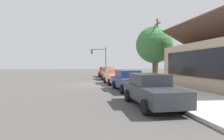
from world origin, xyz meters
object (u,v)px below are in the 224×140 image
at_px(car_charcoal, 151,90).
at_px(traffic_light_main, 100,56).
at_px(car_coral, 115,76).
at_px(fire_hydrant_red, 147,85).
at_px(car_olive, 108,73).
at_px(car_cherry, 105,72).
at_px(utility_pole_wooden, 157,49).
at_px(car_navy, 129,80).
at_px(shade_tree, 154,45).

distance_m(car_charcoal, traffic_light_main, 27.08).
bearing_deg(car_coral, fire_hydrant_red, 13.32).
xyz_separation_m(car_olive, car_coral, (6.02, -0.13, 0.00)).
relative_size(car_coral, car_charcoal, 0.97).
bearing_deg(car_cherry, car_olive, 1.39).
bearing_deg(car_olive, car_coral, 1.73).
xyz_separation_m(car_olive, fire_hydrant_red, (11.59, 1.46, -0.32)).
bearing_deg(traffic_light_main, utility_pole_wooden, 22.31).
bearing_deg(car_olive, car_charcoal, 2.69).
bearing_deg(car_coral, utility_pole_wooden, 110.61).
relative_size(car_coral, utility_pole_wooden, 0.61).
bearing_deg(car_coral, car_navy, 0.46).
height_order(car_cherry, fire_hydrant_red, car_cherry).
relative_size(car_olive, utility_pole_wooden, 0.59).
bearing_deg(car_coral, traffic_light_main, 177.62).
relative_size(car_charcoal, utility_pole_wooden, 0.63).
height_order(car_coral, utility_pole_wooden, utility_pole_wooden).
relative_size(car_olive, car_coral, 0.96).
distance_m(car_olive, car_navy, 11.08).
bearing_deg(car_navy, shade_tree, 145.75).
height_order(car_cherry, utility_pole_wooden, utility_pole_wooden).
distance_m(car_cherry, car_navy, 16.49).
bearing_deg(car_cherry, car_navy, 2.62).
xyz_separation_m(car_olive, car_navy, (11.08, 0.14, 0.00)).
height_order(car_cherry, traffic_light_main, traffic_light_main).
distance_m(car_coral, shade_tree, 7.59).
bearing_deg(car_navy, fire_hydrant_red, 66.54).
xyz_separation_m(car_cherry, car_charcoal, (22.19, -0.19, -0.00)).
distance_m(car_olive, car_coral, 6.03).
bearing_deg(fire_hydrant_red, car_navy, -111.38).
distance_m(car_coral, utility_pole_wooden, 6.84).
bearing_deg(car_cherry, utility_pole_wooden, 33.15).
height_order(car_navy, traffic_light_main, traffic_light_main).
xyz_separation_m(car_navy, shade_tree, (-8.55, 5.38, 3.66)).
bearing_deg(shade_tree, traffic_light_main, -155.74).
relative_size(car_cherry, fire_hydrant_red, 6.68).
height_order(car_coral, shade_tree, shade_tree).
height_order(car_olive, car_charcoal, same).
distance_m(car_coral, car_charcoal, 10.76).
bearing_deg(car_charcoal, shade_tree, 157.52).
relative_size(car_coral, shade_tree, 0.68).
xyz_separation_m(car_coral, car_navy, (5.05, 0.27, 0.00)).
bearing_deg(car_charcoal, utility_pole_wooden, 156.14).
height_order(car_charcoal, fire_hydrant_red, car_charcoal).
xyz_separation_m(shade_tree, fire_hydrant_red, (9.07, -4.06, -3.98)).
height_order(car_olive, shade_tree, shade_tree).
height_order(car_olive, traffic_light_main, traffic_light_main).
relative_size(car_olive, car_navy, 0.91).
xyz_separation_m(car_cherry, utility_pole_wooden, (9.04, 5.35, 3.11)).
bearing_deg(car_cherry, traffic_light_main, -173.82).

